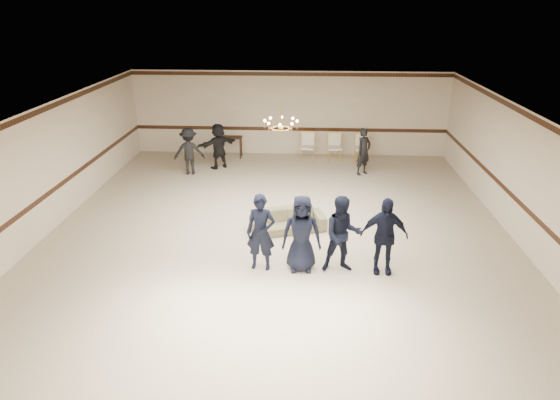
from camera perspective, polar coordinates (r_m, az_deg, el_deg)
The scene contains 16 objects.
room at distance 11.93m, azimuth -0.16°, elevation 2.89°, with size 12.01×14.01×3.21m.
chair_rail at distance 18.78m, azimuth 1.12°, elevation 8.44°, with size 12.00×0.02×0.14m, color #391D11.
crown_molding at distance 18.37m, azimuth 1.17°, elevation 14.74°, with size 12.00×0.02×0.14m, color #391D11.
chandelier at distance 12.53m, azimuth 0.11°, elevation 9.95°, with size 0.94×0.94×0.89m, color #B48939, non-canonical shape.
boy_a at distance 10.64m, azimuth -2.29°, elevation -3.90°, with size 0.65×0.43×1.78m, color black.
boy_b at distance 10.59m, azimuth 2.57°, elevation -4.02°, with size 0.87×0.57×1.78m, color black.
boy_c at distance 10.62m, azimuth 7.44°, elevation -4.12°, with size 0.86×0.67×1.78m, color black.
boy_d at distance 10.73m, azimuth 12.25°, elevation -4.18°, with size 1.04×0.43×1.78m, color black.
settee at distance 12.61m, azimuth 0.94°, elevation -2.44°, with size 1.95×0.76×0.57m, color #797351.
adult_left at distance 16.87m, azimuth -10.76°, elevation 5.72°, with size 1.06×0.61×1.63m, color black.
adult_mid at distance 17.33m, azimuth -7.32°, elevation 6.40°, with size 1.51×0.48×1.63m, color black.
adult_right at distance 16.78m, azimuth 9.91°, elevation 5.69°, with size 0.60×0.39×1.63m, color black.
banquet_chair_left at distance 18.13m, azimuth 3.33°, elevation 6.30°, with size 0.50×0.50×1.04m, color #F0E2CA, non-canonical shape.
banquet_chair_mid at distance 18.16m, azimuth 6.50°, elevation 6.22°, with size 0.50×0.50×1.04m, color #F0E2CA, non-canonical shape.
banquet_chair_right at distance 18.24m, azimuth 9.66°, elevation 6.12°, with size 0.50×0.50×1.04m, color #F0E2CA, non-canonical shape.
console_table at distance 18.58m, azimuth -6.02°, elevation 6.29°, with size 0.99×0.42×0.83m, color black.
Camera 1 is at (0.67, -11.19, 5.67)m, focal length 30.76 mm.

